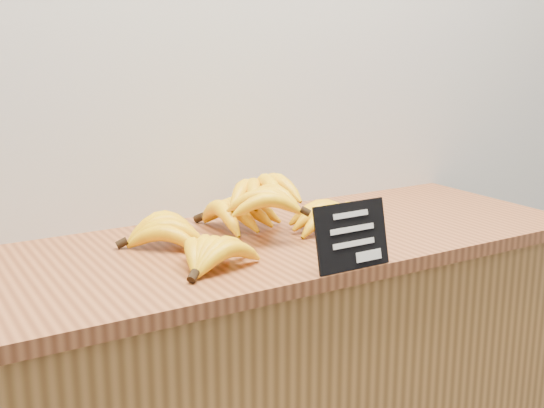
{
  "coord_description": "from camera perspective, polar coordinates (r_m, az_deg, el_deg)",
  "views": [
    {
      "loc": [
        -0.56,
        1.51,
        1.36
      ],
      "look_at": [
        0.15,
        2.7,
        1.02
      ],
      "focal_mm": 45.0,
      "sensor_mm": 36.0,
      "label": 1
    }
  ],
  "objects": [
    {
      "name": "chalkboard_sign",
      "position": [
        1.3,
        6.71,
        -2.66
      ],
      "size": [
        0.16,
        0.03,
        0.13
      ],
      "primitive_type": "cube",
      "rotation": [
        -0.22,
        0.0,
        0.0
      ],
      "color": "black",
      "rests_on": "counter_top"
    },
    {
      "name": "banana_pile",
      "position": [
        1.48,
        -1.67,
        -1.08
      ],
      "size": [
        0.56,
        0.38,
        0.12
      ],
      "color": "yellow",
      "rests_on": "counter_top"
    },
    {
      "name": "counter_top",
      "position": [
        1.49,
        -0.99,
        -3.53
      ],
      "size": [
        1.49,
        0.54,
        0.03
      ],
      "primitive_type": "cube",
      "color": "#98552F",
      "rests_on": "counter"
    }
  ]
}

